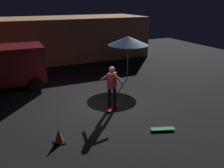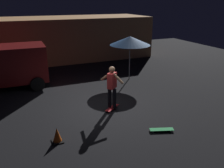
% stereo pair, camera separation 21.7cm
% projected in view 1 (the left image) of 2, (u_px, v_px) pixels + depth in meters
% --- Properties ---
extents(ground_plane, '(28.00, 28.00, 0.00)m').
position_uv_depth(ground_plane, '(103.00, 108.00, 9.38)').
color(ground_plane, black).
extents(low_building, '(13.86, 4.25, 2.92)m').
position_uv_depth(low_building, '(49.00, 39.00, 16.67)').
color(low_building, tan).
rests_on(low_building, ground_plane).
extents(patio_umbrella, '(2.10, 2.10, 2.30)m').
position_uv_depth(patio_umbrella, '(128.00, 41.00, 12.24)').
color(patio_umbrella, slate).
rests_on(patio_umbrella, ground_plane).
extents(skateboard_ridden, '(0.74, 0.64, 0.07)m').
position_uv_depth(skateboard_ridden, '(112.00, 108.00, 9.31)').
color(skateboard_ridden, '#AD1E23').
rests_on(skateboard_ridden, ground_plane).
extents(skateboard_spare, '(0.80, 0.45, 0.07)m').
position_uv_depth(skateboard_spare, '(163.00, 129.00, 7.78)').
color(skateboard_spare, green).
rests_on(skateboard_spare, ground_plane).
extents(skater, '(0.67, 0.83, 1.67)m').
position_uv_depth(skater, '(112.00, 84.00, 8.98)').
color(skater, black).
rests_on(skater, skateboard_ridden).
extents(traffic_cone, '(0.34, 0.34, 0.46)m').
position_uv_depth(traffic_cone, '(59.00, 136.00, 7.08)').
color(traffic_cone, black).
rests_on(traffic_cone, ground_plane).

